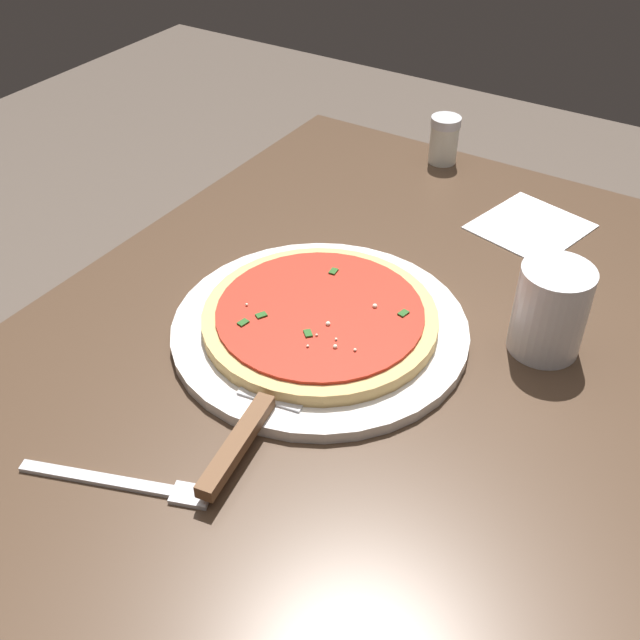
{
  "coord_description": "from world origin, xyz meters",
  "views": [
    {
      "loc": [
        0.58,
        0.32,
        1.29
      ],
      "look_at": [
        0.01,
        -0.04,
        0.75
      ],
      "focal_mm": 42.82,
      "sensor_mm": 36.0,
      "label": 1
    }
  ],
  "objects_px": {
    "serving_plate": "(320,329)",
    "pizza": "(320,318)",
    "cup_tall_drink": "(550,310)",
    "fork": "(126,484)",
    "parmesan_shaker": "(444,139)",
    "napkin_folded_right": "(530,227)",
    "pizza_server": "(256,417)"
  },
  "relations": [
    {
      "from": "pizza",
      "to": "fork",
      "type": "xyz_separation_m",
      "value": [
        0.28,
        -0.03,
        -0.02
      ]
    },
    {
      "from": "pizza_server",
      "to": "parmesan_shaker",
      "type": "relative_size",
      "value": 3.03
    },
    {
      "from": "pizza_server",
      "to": "parmesan_shaker",
      "type": "xyz_separation_m",
      "value": [
        -0.62,
        -0.09,
        0.02
      ]
    },
    {
      "from": "pizza_server",
      "to": "napkin_folded_right",
      "type": "xyz_separation_m",
      "value": [
        -0.51,
        0.1,
        -0.02
      ]
    },
    {
      "from": "fork",
      "to": "serving_plate",
      "type": "bearing_deg",
      "value": 173.09
    },
    {
      "from": "pizza",
      "to": "parmesan_shaker",
      "type": "height_order",
      "value": "parmesan_shaker"
    },
    {
      "from": "pizza",
      "to": "parmesan_shaker",
      "type": "bearing_deg",
      "value": -172.11
    },
    {
      "from": "napkin_folded_right",
      "to": "parmesan_shaker",
      "type": "height_order",
      "value": "parmesan_shaker"
    },
    {
      "from": "serving_plate",
      "to": "parmesan_shaker",
      "type": "height_order",
      "value": "parmesan_shaker"
    },
    {
      "from": "cup_tall_drink",
      "to": "parmesan_shaker",
      "type": "relative_size",
      "value": 1.42
    },
    {
      "from": "pizza",
      "to": "cup_tall_drink",
      "type": "relative_size",
      "value": 2.54
    },
    {
      "from": "pizza_server",
      "to": "fork",
      "type": "distance_m",
      "value": 0.14
    },
    {
      "from": "napkin_folded_right",
      "to": "fork",
      "type": "xyz_separation_m",
      "value": [
        0.63,
        -0.16,
        0.0
      ]
    },
    {
      "from": "cup_tall_drink",
      "to": "serving_plate",
      "type": "bearing_deg",
      "value": -63.17
    },
    {
      "from": "cup_tall_drink",
      "to": "fork",
      "type": "bearing_deg",
      "value": -33.16
    },
    {
      "from": "pizza_server",
      "to": "napkin_folded_right",
      "type": "bearing_deg",
      "value": 169.3
    },
    {
      "from": "napkin_folded_right",
      "to": "parmesan_shaker",
      "type": "xyz_separation_m",
      "value": [
        -0.11,
        -0.19,
        0.04
      ]
    },
    {
      "from": "napkin_folded_right",
      "to": "pizza_server",
      "type": "bearing_deg",
      "value": -10.7
    },
    {
      "from": "parmesan_shaker",
      "to": "fork",
      "type": "bearing_deg",
      "value": 2.33
    },
    {
      "from": "pizza",
      "to": "parmesan_shaker",
      "type": "distance_m",
      "value": 0.47
    },
    {
      "from": "pizza",
      "to": "cup_tall_drink",
      "type": "distance_m",
      "value": 0.25
    },
    {
      "from": "cup_tall_drink",
      "to": "fork",
      "type": "distance_m",
      "value": 0.47
    },
    {
      "from": "serving_plate",
      "to": "parmesan_shaker",
      "type": "bearing_deg",
      "value": -172.11
    },
    {
      "from": "serving_plate",
      "to": "fork",
      "type": "xyz_separation_m",
      "value": [
        0.28,
        -0.03,
        -0.0
      ]
    },
    {
      "from": "serving_plate",
      "to": "cup_tall_drink",
      "type": "relative_size",
      "value": 3.22
    },
    {
      "from": "pizza",
      "to": "parmesan_shaker",
      "type": "relative_size",
      "value": 3.61
    },
    {
      "from": "fork",
      "to": "parmesan_shaker",
      "type": "relative_size",
      "value": 2.44
    },
    {
      "from": "serving_plate",
      "to": "pizza",
      "type": "height_order",
      "value": "pizza"
    },
    {
      "from": "cup_tall_drink",
      "to": "napkin_folded_right",
      "type": "height_order",
      "value": "cup_tall_drink"
    },
    {
      "from": "pizza",
      "to": "napkin_folded_right",
      "type": "distance_m",
      "value": 0.37
    },
    {
      "from": "pizza",
      "to": "cup_tall_drink",
      "type": "bearing_deg",
      "value": 116.84
    },
    {
      "from": "pizza_server",
      "to": "napkin_folded_right",
      "type": "height_order",
      "value": "pizza_server"
    }
  ]
}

